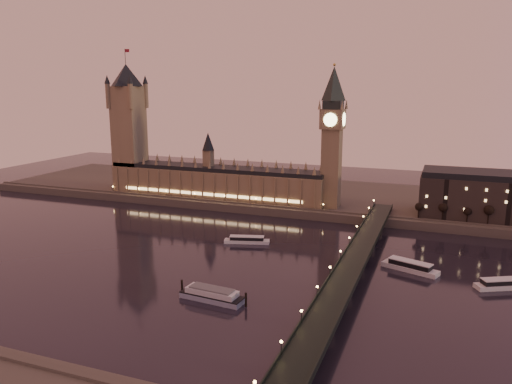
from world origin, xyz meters
TOP-DOWN VIEW (x-y plane):
  - ground at (0.00, 0.00)m, footprint 700.00×700.00m
  - far_embankment at (30.00, 165.00)m, footprint 560.00×130.00m
  - palace_of_westminster at (-40.12, 120.99)m, footprint 180.00×26.62m
  - victoria_tower at (-120.00, 121.00)m, footprint 31.68×31.68m
  - big_ben at (53.99, 120.99)m, footprint 17.68×17.68m
  - westminster_bridge at (91.61, 0.00)m, footprint 13.20×260.00m
  - bare_tree_0 at (115.77, 109.00)m, footprint 5.41×5.41m
  - bare_tree_1 at (131.28, 109.00)m, footprint 5.41×5.41m
  - bare_tree_2 at (146.80, 109.00)m, footprint 5.41×5.41m
  - bare_tree_3 at (162.32, 109.00)m, footprint 5.41×5.41m
  - cruise_boat_a at (21.47, 35.23)m, footprint 28.22×13.23m
  - cruise_boat_b at (118.52, 21.83)m, footprint 30.09×16.86m
  - cruise_boat_c at (160.53, 13.20)m, footprint 24.56×17.08m
  - moored_barge at (37.77, -47.75)m, footprint 34.35×11.06m

SIDE VIEW (x-z plane):
  - ground at x=0.00m, z-range 0.00..0.00m
  - cruise_boat_a at x=21.47m, z-range -0.26..4.16m
  - cruise_boat_c at x=160.53m, z-range -0.29..4.57m
  - cruise_boat_b at x=118.52m, z-range -0.32..5.09m
  - moored_barge at x=37.77m, z-range -0.49..5.83m
  - far_embankment at x=30.00m, z-range 0.00..6.00m
  - westminster_bridge at x=91.61m, z-range -2.13..13.17m
  - bare_tree_0 at x=115.77m, z-range 8.69..19.69m
  - bare_tree_1 at x=131.28m, z-range 8.69..19.69m
  - bare_tree_2 at x=146.80m, z-range 8.69..19.69m
  - bare_tree_3 at x=162.32m, z-range 8.69..19.69m
  - palace_of_westminster at x=-40.12m, z-range -4.29..47.71m
  - big_ben at x=53.99m, z-range 11.95..115.95m
  - victoria_tower at x=-120.00m, z-range 6.79..124.79m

